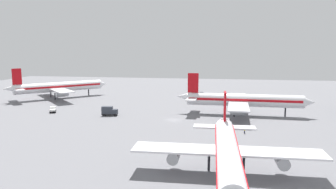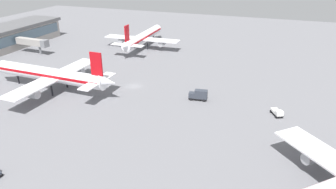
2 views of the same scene
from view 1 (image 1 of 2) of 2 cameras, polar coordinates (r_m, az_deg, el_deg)
ground at (r=107.96m, az=0.87°, el=-4.55°), size 288.00×288.00×0.00m
airplane_at_gate at (r=161.91m, az=-18.89°, el=1.28°), size 37.84×38.82×14.85m
airplane_taxiing at (r=61.73m, az=10.45°, el=-9.82°), size 45.49×36.40×13.86m
airplane_distant at (r=118.05m, az=13.06°, el=-0.99°), size 38.94×48.62×14.80m
baggage_tug at (r=158.97m, az=5.80°, el=0.03°), size 2.61×3.44×2.30m
catering_truck at (r=116.41m, az=-10.41°, el=-2.88°), size 2.78×5.79×3.30m
pushback_tractor at (r=128.26m, az=-19.78°, el=-2.53°), size 4.78×3.76×1.90m
ground_crew_worker at (r=93.87m, az=13.45°, el=-6.23°), size 0.55×0.49×1.67m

